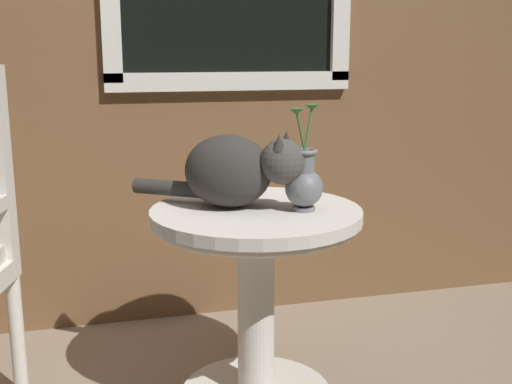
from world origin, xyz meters
name	(u,v)px	position (x,y,z in m)	size (l,w,h in m)	color
wicker_side_table	(256,270)	(0.28, 0.10, 0.43)	(0.62, 0.62, 0.62)	silver
cat	(235,170)	(0.23, 0.13, 0.73)	(0.48, 0.35, 0.23)	#33302D
pewter_vase_with_ivy	(304,180)	(0.41, 0.04, 0.71)	(0.11, 0.11, 0.30)	slate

